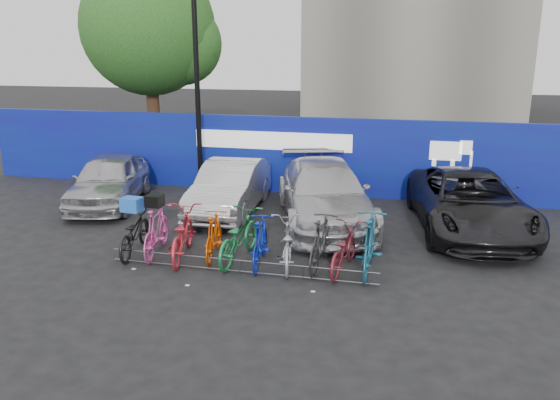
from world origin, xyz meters
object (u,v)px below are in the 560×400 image
(bike_0, at_px, (134,232))
(bike_4, at_px, (238,237))
(bike_2, at_px, (182,234))
(bike_6, at_px, (286,243))
(bike_7, at_px, (321,242))
(bike_9, at_px, (369,244))
(tree, at_px, (155,31))
(car_3, at_px, (469,202))
(car_0, at_px, (109,180))
(car_1, at_px, (230,187))
(bike_8, at_px, (344,249))
(car_2, at_px, (324,193))
(bike_3, at_px, (214,235))
(bike_5, at_px, (260,242))
(bike_1, at_px, (156,231))
(bike_rack, at_px, (240,266))
(lamppost, at_px, (197,88))

(bike_0, distance_m, bike_4, 2.37)
(bike_2, height_order, bike_6, bike_2)
(bike_7, distance_m, bike_9, 0.99)
(tree, bearing_deg, bike_4, -56.73)
(tree, bearing_deg, car_3, -30.39)
(car_0, relative_size, car_1, 1.01)
(car_3, height_order, bike_8, car_3)
(car_2, bearing_deg, bike_3, -138.92)
(car_2, height_order, bike_2, car_2)
(bike_5, bearing_deg, bike_1, -8.13)
(car_1, relative_size, car_3, 0.80)
(tree, xyz_separation_m, bike_3, (5.96, -9.92, -4.57))
(bike_5, bearing_deg, car_3, -148.73)
(bike_rack, bearing_deg, bike_5, 60.78)
(tree, relative_size, bike_2, 3.77)
(bike_0, bearing_deg, bike_6, 172.26)
(tree, height_order, car_1, tree)
(lamppost, xyz_separation_m, bike_8, (5.22, -5.37, -2.79))
(car_3, bearing_deg, lamppost, 157.29)
(bike_2, distance_m, bike_7, 3.02)
(bike_5, distance_m, bike_6, 0.55)
(car_1, relative_size, bike_1, 2.30)
(bike_4, bearing_deg, bike_rack, 114.15)
(tree, distance_m, car_2, 11.28)
(car_3, bearing_deg, tree, 141.60)
(bike_6, bearing_deg, car_3, -152.58)
(bike_4, bearing_deg, bike_7, -174.32)
(car_2, relative_size, bike_1, 2.90)
(bike_1, relative_size, bike_3, 1.10)
(lamppost, height_order, car_2, lamppost)
(tree, distance_m, bike_8, 14.10)
(bike_9, bearing_deg, bike_rack, 15.39)
(bike_6, bearing_deg, bike_rack, 24.77)
(lamppost, relative_size, bike_8, 3.36)
(tree, relative_size, bike_8, 4.29)
(bike_3, bearing_deg, car_0, -46.11)
(bike_0, bearing_deg, car_3, -164.44)
(bike_4, bearing_deg, car_1, -63.54)
(bike_3, relative_size, bike_5, 0.96)
(bike_rack, xyz_separation_m, car_2, (1.10, 3.82, 0.62))
(car_2, distance_m, bike_0, 4.95)
(bike_0, xyz_separation_m, bike_7, (4.15, 0.17, 0.06))
(lamppost, xyz_separation_m, car_1, (1.62, -1.88, -2.57))
(bike_0, distance_m, bike_1, 0.53)
(lamppost, relative_size, bike_3, 3.65)
(bike_rack, bearing_deg, bike_3, 138.06)
(bike_1, bearing_deg, bike_4, 173.77)
(car_0, relative_size, bike_0, 2.31)
(lamppost, xyz_separation_m, car_2, (4.30, -2.18, -2.49))
(car_0, height_order, bike_4, car_0)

